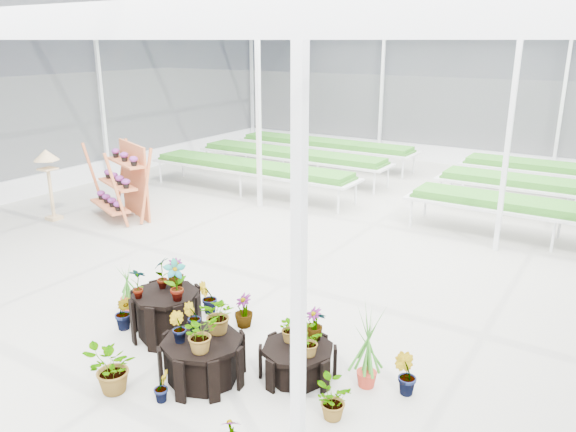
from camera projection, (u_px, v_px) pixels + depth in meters
The scene contains 10 objects.
ground_plane at pixel (270, 286), 10.02m from camera, with size 24.00×24.00×0.00m, color gray.
greenhouse_shell at pixel (268, 162), 9.34m from camera, with size 18.00×24.00×4.50m, color white, non-canonical shape.
steel_frame at pixel (268, 162), 9.34m from camera, with size 18.00×24.00×4.50m, color silver, non-canonical shape.
nursery_benches at pixel (413, 181), 15.71m from camera, with size 16.00×7.00×0.84m, color silver, non-canonical shape.
plinth_tall at pixel (167, 314), 8.26m from camera, with size 1.01×1.01×0.69m, color black.
plinth_mid at pixel (203, 360), 7.19m from camera, with size 1.08×1.08×0.57m, color black.
plinth_low at pixel (298, 362), 7.26m from camera, with size 0.97×0.97×0.44m, color black.
shelf_rack at pixel (119, 182), 13.59m from camera, with size 1.72×0.91×1.82m, color #BD5F35, non-canonical shape.
bird_table at pixel (50, 185), 13.46m from camera, with size 0.41×0.41×1.74m, color tan, non-canonical shape.
nursery_plants at pixel (218, 328), 7.53m from camera, with size 5.00×2.83×1.29m.
Camera 1 is at (5.16, -7.60, 4.20)m, focal length 35.00 mm.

